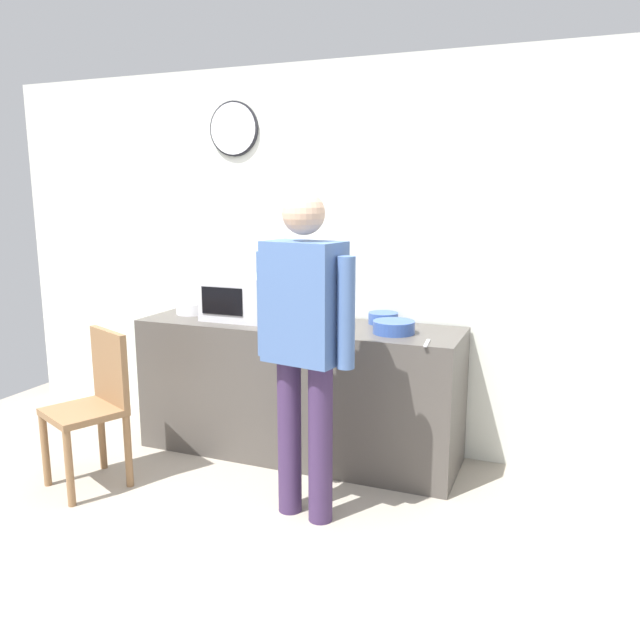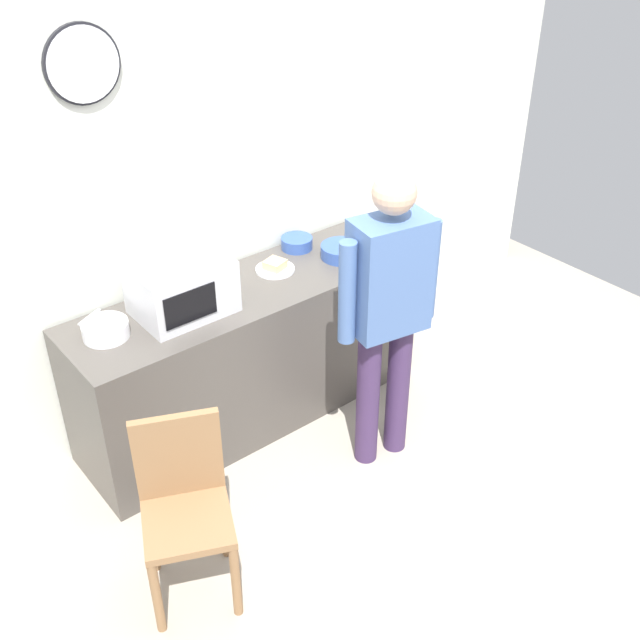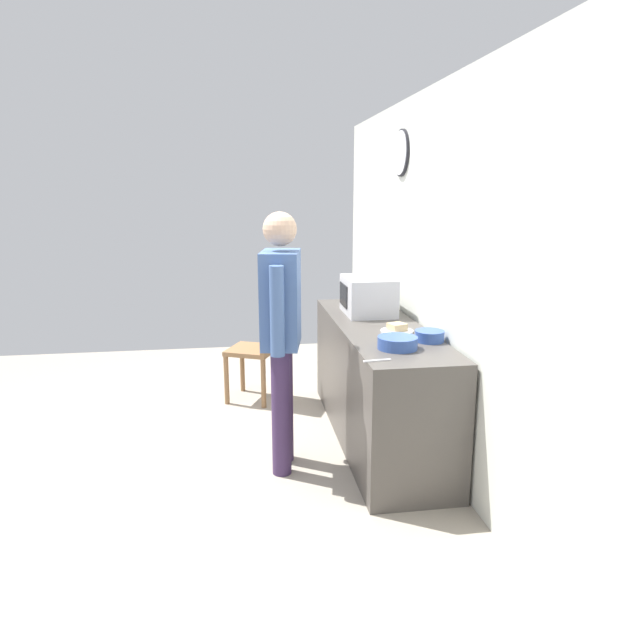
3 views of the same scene
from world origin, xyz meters
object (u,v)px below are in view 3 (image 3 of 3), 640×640
(microwave, at_px, (368,296))
(sandwich_plate, at_px, (397,329))
(fork_utensil, at_px, (377,361))
(spoon_utensil, at_px, (385,302))
(person_standing, at_px, (281,323))
(salad_bowl, at_px, (398,343))
(mixing_bowl, at_px, (429,336))
(wooden_chair, at_px, (259,345))
(cereal_bowl, at_px, (361,299))

(microwave, distance_m, sandwich_plate, 0.67)
(fork_utensil, distance_m, spoon_utensil, 1.82)
(fork_utensil, relative_size, person_standing, 0.10)
(salad_bowl, bearing_deg, mixing_bowl, 118.60)
(microwave, bearing_deg, wooden_chair, -122.43)
(microwave, distance_m, salad_bowl, 1.07)
(sandwich_plate, height_order, mixing_bowl, mixing_bowl)
(salad_bowl, bearing_deg, fork_utensil, -38.13)
(sandwich_plate, xyz_separation_m, cereal_bowl, (-1.08, -0.02, 0.02))
(sandwich_plate, bearing_deg, fork_utensil, -25.20)
(cereal_bowl, height_order, mixing_bowl, cereal_bowl)
(mixing_bowl, bearing_deg, wooden_chair, -144.02)
(mixing_bowl, xyz_separation_m, wooden_chair, (-1.47, -1.07, -0.42))
(fork_utensil, bearing_deg, cereal_bowl, 170.44)
(sandwich_plate, distance_m, mixing_bowl, 0.31)
(cereal_bowl, xyz_separation_m, spoon_utensil, (0.01, 0.22, -0.04))
(microwave, bearing_deg, fork_utensil, -10.96)
(spoon_utensil, bearing_deg, person_standing, -40.76)
(mixing_bowl, height_order, wooden_chair, mixing_bowl)
(sandwich_plate, distance_m, cereal_bowl, 1.09)
(sandwich_plate, height_order, person_standing, person_standing)
(sandwich_plate, relative_size, person_standing, 0.13)
(salad_bowl, distance_m, wooden_chair, 1.86)
(cereal_bowl, distance_m, spoon_utensil, 0.23)
(salad_bowl, height_order, cereal_bowl, cereal_bowl)
(salad_bowl, distance_m, spoon_utensil, 1.53)
(salad_bowl, xyz_separation_m, spoon_utensil, (-1.49, 0.32, -0.03))
(cereal_bowl, xyz_separation_m, mixing_bowl, (1.36, 0.16, -0.00))
(mixing_bowl, bearing_deg, spoon_utensil, 177.40)
(microwave, height_order, wooden_chair, microwave)
(microwave, distance_m, fork_utensil, 1.35)
(cereal_bowl, bearing_deg, salad_bowl, -3.81)
(fork_utensil, height_order, spoon_utensil, same)
(salad_bowl, distance_m, fork_utensil, 0.32)
(wooden_chair, bearing_deg, person_standing, 4.09)
(spoon_utensil, height_order, wooden_chair, wooden_chair)
(microwave, relative_size, sandwich_plate, 2.16)
(fork_utensil, bearing_deg, mixing_bowl, 130.57)
(person_standing, height_order, wooden_chair, person_standing)
(wooden_chair, bearing_deg, salad_bowl, 26.58)
(microwave, relative_size, person_standing, 0.28)
(microwave, bearing_deg, cereal_bowl, 174.71)
(cereal_bowl, bearing_deg, fork_utensil, -9.56)
(fork_utensil, bearing_deg, spoon_utensil, 163.43)
(microwave, xyz_separation_m, sandwich_plate, (0.65, 0.06, -0.13))
(mixing_bowl, height_order, spoon_utensil, mixing_bowl)
(mixing_bowl, relative_size, spoon_utensil, 1.15)
(microwave, xyz_separation_m, fork_utensil, (1.31, -0.25, -0.15))
(fork_utensil, relative_size, spoon_utensil, 1.00)
(microwave, distance_m, wooden_chair, 1.16)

